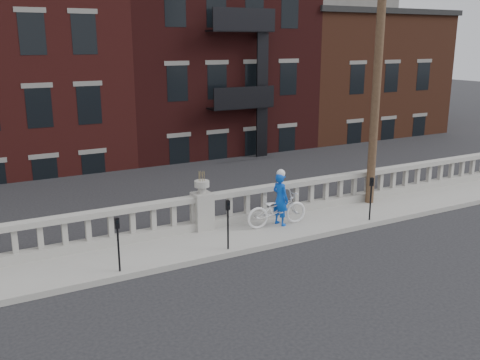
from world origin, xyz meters
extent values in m
plane|color=black|center=(0.00, 0.00, 0.00)|extent=(120.00, 120.00, 0.00)
cube|color=gray|center=(0.00, 3.00, 0.07)|extent=(32.00, 2.20, 0.15)
cube|color=gray|center=(0.00, 3.95, 0.28)|extent=(28.00, 0.34, 0.25)
cube|color=gray|center=(0.00, 3.95, 1.10)|extent=(28.00, 0.34, 0.16)
cube|color=gray|center=(0.00, 3.95, 0.70)|extent=(0.55, 0.55, 1.10)
cylinder|color=gray|center=(0.00, 3.95, 1.35)|extent=(0.24, 0.24, 0.20)
cylinder|color=gray|center=(0.00, 3.95, 1.53)|extent=(0.44, 0.44, 0.18)
cube|color=#605E59|center=(0.00, 4.30, -2.42)|extent=(36.00, 0.50, 5.15)
cube|color=black|center=(0.00, 25.95, -5.25)|extent=(80.00, 44.00, 0.50)
cube|color=#595651|center=(-2.00, 8.45, -3.00)|extent=(16.00, 7.00, 4.00)
cube|color=#595651|center=(22.00, 32.95, 4.00)|extent=(14.00, 14.00, 18.00)
cube|color=#360F0E|center=(6.00, 19.95, 2.75)|extent=(10.00, 14.00, 15.50)
cube|color=#532819|center=(16.00, 19.95, 1.00)|extent=(10.00, 14.00, 12.00)
cube|color=black|center=(16.00, 19.95, 7.15)|extent=(10.30, 14.30, 0.30)
cylinder|color=#422D1E|center=(6.20, 3.60, 5.15)|extent=(0.28, 0.28, 10.00)
cylinder|color=black|center=(-3.05, 2.15, 0.70)|extent=(0.05, 0.05, 1.10)
cube|color=black|center=(-3.05, 2.15, 1.38)|extent=(0.10, 0.08, 0.26)
cube|color=black|center=(-3.05, 2.10, 1.42)|extent=(0.06, 0.01, 0.08)
cylinder|color=black|center=(-0.08, 2.15, 0.70)|extent=(0.05, 0.05, 1.10)
cube|color=black|center=(-0.08, 2.15, 1.38)|extent=(0.10, 0.08, 0.26)
cube|color=black|center=(-0.08, 2.10, 1.42)|extent=(0.06, 0.01, 0.08)
cylinder|color=black|center=(4.90, 2.15, 0.70)|extent=(0.05, 0.05, 1.10)
cube|color=black|center=(4.90, 2.15, 1.38)|extent=(0.10, 0.08, 0.26)
cube|color=black|center=(4.90, 2.10, 1.42)|extent=(0.06, 0.01, 0.08)
imported|color=silver|center=(2.08, 3.11, 0.67)|extent=(2.01, 0.81, 1.03)
imported|color=#0C42B5|center=(2.21, 3.13, 0.96)|extent=(0.50, 0.66, 1.62)
camera|label=1|loc=(-6.27, -9.77, 5.59)|focal=40.00mm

